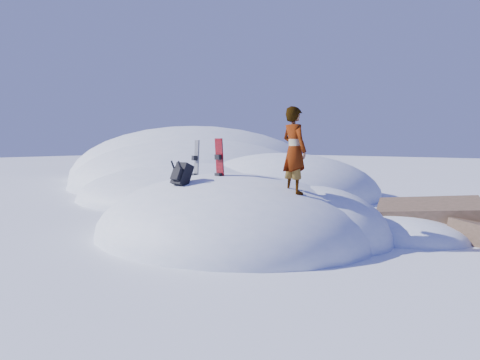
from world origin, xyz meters
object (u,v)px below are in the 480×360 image
Objects in this scene: backpack at (181,174)px; person at (294,150)px; snowboard_red at (220,169)px; snowboard_dark at (196,169)px.

person is at bearing 32.25° from backpack.
person reaches higher than backpack.
person is (1.87, 0.22, 0.43)m from snowboard_red.
snowboard_red reaches higher than snowboard_dark.
person is (3.29, -0.47, 0.53)m from snowboard_dark.
person is at bearing 18.80° from snowboard_dark.
backpack is at bearing -97.33° from snowboard_red.
snowboard_red is at bearing 25.91° from person.
snowboard_red is 0.92× the size of snowboard_dark.
backpack is at bearing 46.41° from person.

